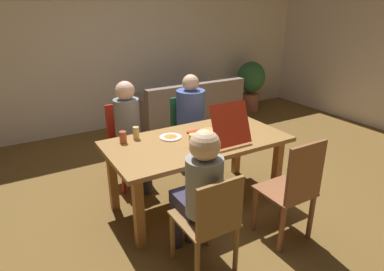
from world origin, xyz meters
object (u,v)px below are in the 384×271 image
Objects in this scene: plate_1 at (171,137)px; pizza_box_0 at (217,132)px; chair_0 at (126,140)px; person_2 at (199,187)px; chair_3 at (293,190)px; drinking_glass_1 at (123,137)px; person_1 at (192,114)px; drinking_glass_2 at (218,119)px; chair_2 at (210,221)px; chair_1 at (187,128)px; potted_plant at (251,82)px; person_0 at (130,128)px; plate_0 at (233,119)px; drinking_glass_3 at (136,133)px; dining_table at (197,148)px; couch at (188,111)px; drinking_glass_0 at (193,140)px.

pizza_box_0 is at bearing -30.67° from plate_1.
person_2 is at bearing -90.00° from chair_0.
chair_3 is 8.33× the size of drinking_glass_1.
pizza_box_0 is (-0.21, -0.85, 0.08)m from person_1.
person_2 is 9.07× the size of drinking_glass_2.
chair_1 is at bearing 65.10° from chair_2.
potted_plant is at bearing 44.52° from pizza_box_0.
person_0 reaches higher than potted_plant.
chair_0 is 0.85m from chair_1.
chair_2 is at bearing -126.76° from drinking_glass_2.
person_2 reaches higher than potted_plant.
plate_0 is (0.26, -0.48, 0.03)m from person_1.
drinking_glass_1 is 0.93× the size of drinking_glass_3.
person_1 is 9.52× the size of drinking_glass_3.
chair_1 is 0.73m from drinking_glass_2.
person_0 reaches higher than person_1.
pizza_box_0 is 0.58× the size of potted_plant.
drinking_glass_2 is (0.23, 0.31, 0.01)m from pizza_box_0.
potted_plant is (2.47, 2.43, -0.23)m from pizza_box_0.
drinking_glass_1 is at bearing 156.54° from dining_table.
chair_3 reaches higher than plate_1.
plate_1 is at bearing 139.79° from dining_table.
chair_2 is at bearing -90.00° from person_2.
drinking_glass_1 is 0.07× the size of couch.
pizza_box_0 is 4.40× the size of drinking_glass_3.
chair_2 is 0.26m from person_2.
person_2 reaches higher than chair_2.
person_0 is 1.01× the size of person_1.
potted_plant is at bearing 25.38° from chair_0.
potted_plant is at bearing 8.63° from couch.
person_0 is 0.50m from drinking_glass_1.
drinking_glass_0 is at bearing 124.22° from chair_3.
chair_0 is at bearing 69.22° from drinking_glass_1.
chair_1 reaches higher than drinking_glass_1.
chair_3 is (0.85, -0.17, -0.19)m from person_2.
chair_1 is 1.88m from person_2.
plate_0 is at bearing 0.57° from drinking_glass_1.
chair_3 reaches higher than chair_2.
chair_3 reaches higher than dining_table.
drinking_glass_2 is at bearing 88.99° from chair_3.
person_0 is 1.65m from chair_2.
plate_0 is (0.47, 0.37, -0.05)m from pizza_box_0.
person_2 is 1.21× the size of chair_3.
potted_plant is (3.11, 1.64, -0.14)m from person_0.
plate_0 is 1.93m from couch.
pizza_box_0 reaches higher than potted_plant.
chair_1 is 7.61× the size of drinking_glass_1.
plate_1 is at bearing -135.32° from person_1.
chair_2 reaches higher than drinking_glass_3.
person_2 reaches higher than chair_3.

